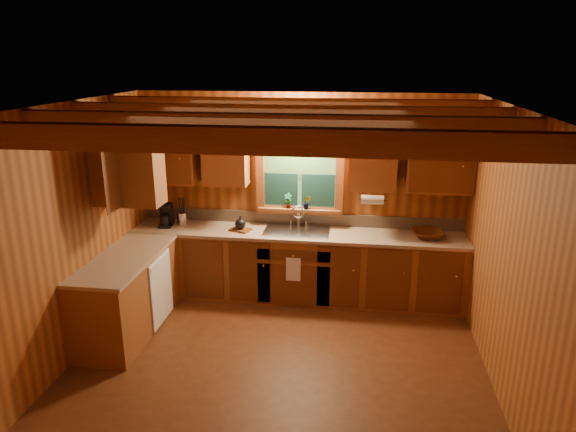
# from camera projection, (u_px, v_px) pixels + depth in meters

# --- Properties ---
(room) EXTENTS (4.20, 4.20, 4.20)m
(room) POSITION_uv_depth(u_px,v_px,m) (276.00, 246.00, 4.89)
(room) COLOR #572C15
(room) RESTS_ON ground
(ceiling_beams) EXTENTS (4.20, 2.54, 0.18)m
(ceiling_beams) POSITION_uv_depth(u_px,v_px,m) (275.00, 119.00, 4.54)
(ceiling_beams) COLOR brown
(ceiling_beams) RESTS_ON room
(base_cabinets) EXTENTS (4.20, 2.22, 0.86)m
(base_cabinets) POSITION_uv_depth(u_px,v_px,m) (254.00, 273.00, 6.43)
(base_cabinets) COLOR brown
(base_cabinets) RESTS_ON ground
(countertop) EXTENTS (4.20, 2.24, 0.04)m
(countertop) POSITION_uv_depth(u_px,v_px,m) (255.00, 239.00, 6.30)
(countertop) COLOR tan
(countertop) RESTS_ON base_cabinets
(backsplash) EXTENTS (4.20, 0.02, 0.16)m
(backsplash) POSITION_uv_depth(u_px,v_px,m) (300.00, 219.00, 6.77)
(backsplash) COLOR #9E856A
(backsplash) RESTS_ON room
(dishwasher_panel) EXTENTS (0.02, 0.60, 0.80)m
(dishwasher_panel) POSITION_uv_depth(u_px,v_px,m) (161.00, 289.00, 5.99)
(dishwasher_panel) COLOR white
(dishwasher_panel) RESTS_ON base_cabinets
(upper_cabinets) EXTENTS (4.19, 1.77, 0.78)m
(upper_cabinets) POSITION_uv_depth(u_px,v_px,m) (248.00, 159.00, 6.15)
(upper_cabinets) COLOR brown
(upper_cabinets) RESTS_ON room
(window) EXTENTS (1.12, 0.08, 1.00)m
(window) POSITION_uv_depth(u_px,v_px,m) (300.00, 178.00, 6.59)
(window) COLOR brown
(window) RESTS_ON room
(window_sill) EXTENTS (1.06, 0.14, 0.04)m
(window_sill) POSITION_uv_depth(u_px,v_px,m) (299.00, 210.00, 6.67)
(window_sill) COLOR brown
(window_sill) RESTS_ON room
(wall_sconce) EXTENTS (0.45, 0.21, 0.17)m
(wall_sconce) POSITION_uv_depth(u_px,v_px,m) (299.00, 129.00, 6.29)
(wall_sconce) COLOR black
(wall_sconce) RESTS_ON room
(paper_towel_roll) EXTENTS (0.27, 0.11, 0.11)m
(paper_towel_roll) POSITION_uv_depth(u_px,v_px,m) (372.00, 200.00, 6.20)
(paper_towel_roll) COLOR white
(paper_towel_roll) RESTS_ON upper_cabinets
(dish_towel) EXTENTS (0.18, 0.01, 0.30)m
(dish_towel) POSITION_uv_depth(u_px,v_px,m) (293.00, 269.00, 6.32)
(dish_towel) COLOR white
(dish_towel) RESTS_ON base_cabinets
(sink) EXTENTS (0.82, 0.48, 0.43)m
(sink) POSITION_uv_depth(u_px,v_px,m) (297.00, 235.00, 6.54)
(sink) COLOR silver
(sink) RESTS_ON countertop
(coffee_maker) EXTENTS (0.17, 0.21, 0.30)m
(coffee_maker) POSITION_uv_depth(u_px,v_px,m) (166.00, 215.00, 6.70)
(coffee_maker) COLOR black
(coffee_maker) RESTS_ON countertop
(utensil_crock) EXTENTS (0.13, 0.13, 0.37)m
(utensil_crock) POSITION_uv_depth(u_px,v_px,m) (182.00, 218.00, 6.77)
(utensil_crock) COLOR silver
(utensil_crock) RESTS_ON countertop
(cutting_board) EXTENTS (0.30, 0.26, 0.02)m
(cutting_board) POSITION_uv_depth(u_px,v_px,m) (240.00, 230.00, 6.55)
(cutting_board) COLOR #5C2D13
(cutting_board) RESTS_ON countertop
(teakettle) EXTENTS (0.13, 0.13, 0.17)m
(teakettle) POSITION_uv_depth(u_px,v_px,m) (240.00, 224.00, 6.53)
(teakettle) COLOR black
(teakettle) RESTS_ON cutting_board
(wicker_basket) EXTENTS (0.39, 0.39, 0.09)m
(wicker_basket) POSITION_uv_depth(u_px,v_px,m) (427.00, 234.00, 6.28)
(wicker_basket) COLOR #48230C
(wicker_basket) RESTS_ON countertop
(potted_plant_left) EXTENTS (0.11, 0.07, 0.20)m
(potted_plant_left) POSITION_uv_depth(u_px,v_px,m) (288.00, 201.00, 6.64)
(potted_plant_left) COLOR #5C2D13
(potted_plant_left) RESTS_ON window_sill
(potted_plant_right) EXTENTS (0.10, 0.09, 0.18)m
(potted_plant_right) POSITION_uv_depth(u_px,v_px,m) (307.00, 202.00, 6.59)
(potted_plant_right) COLOR #5C2D13
(potted_plant_right) RESTS_ON window_sill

